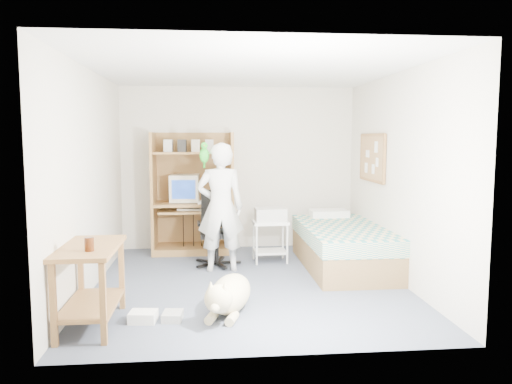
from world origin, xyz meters
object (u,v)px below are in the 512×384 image
Objects in this scene: person at (220,207)px; dog at (229,294)px; side_desk at (90,273)px; printer_cart at (270,235)px; office_chair at (216,239)px; computer_hutch at (193,198)px; bed at (342,246)px.

person reaches higher than dog.
dog is (1.27, 0.22, -0.30)m from side_desk.
person is 1.72m from dog.
side_desk reaches higher than dog.
person reaches higher than printer_cart.
office_chair reaches higher than side_desk.
computer_hutch reaches higher than bed.
printer_cart is at bearing -33.95° from computer_hutch.
computer_hutch is 1.00m from office_chair.
computer_hutch is 1.59× the size of dog.
printer_cart is (-0.92, 0.40, 0.09)m from bed.
person is at bearing 108.37° from dog.
bed is 1.71m from person.
computer_hutch is 0.89× the size of bed.
bed reaches higher than dog.
dog is 2.11m from printer_cart.
bed is 1.22× the size of person.
side_desk is 2.94m from printer_cart.
person is at bearing -71.21° from computer_hutch.
side_desk is 0.60× the size of person.
office_chair is (0.33, -0.82, -0.46)m from computer_hutch.
side_desk is 1.00× the size of office_chair.
bed is 3.39m from side_desk.
office_chair is 0.57m from person.
bed is 2.02× the size of office_chair.
computer_hutch is 1.19m from person.
computer_hutch is 2.35m from bed.
office_chair is at bearing -68.04° from computer_hutch.
computer_hutch is at bearing 150.71° from bed.
person is 1.47× the size of dog.
dog is (0.09, -1.90, -0.17)m from office_chair.
person is (-1.62, -0.00, 0.54)m from bed.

